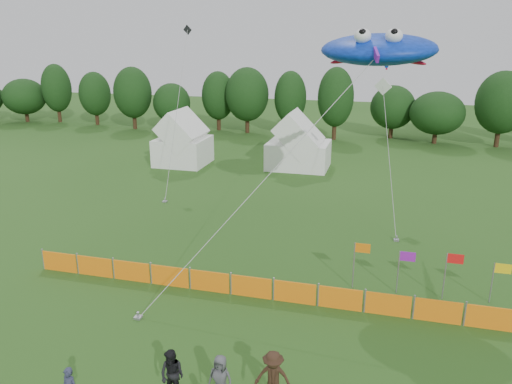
% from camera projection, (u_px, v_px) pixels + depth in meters
% --- Properties ---
extents(treeline, '(104.57, 8.78, 8.36)m').
position_uv_depth(treeline, '(359.00, 102.00, 56.31)').
color(treeline, '#382314').
rests_on(treeline, ground).
extents(tent_left, '(4.53, 4.53, 4.00)m').
position_uv_depth(tent_left, '(183.00, 143.00, 45.70)').
color(tent_left, white).
rests_on(tent_left, ground).
extents(tent_right, '(5.45, 4.36, 3.85)m').
position_uv_depth(tent_right, '(299.00, 147.00, 44.41)').
color(tent_right, white).
rests_on(tent_right, ground).
extents(barrier_fence, '(21.90, 0.06, 1.00)m').
position_uv_depth(barrier_fence, '(251.00, 287.00, 22.55)').
color(barrier_fence, orange).
rests_on(barrier_fence, ground).
extents(flag_row, '(6.73, 0.27, 2.29)m').
position_uv_depth(flag_row, '(424.00, 267.00, 22.38)').
color(flag_row, gray).
rests_on(flag_row, ground).
extents(spectator_b, '(0.97, 0.82, 1.78)m').
position_uv_depth(spectator_b, '(172.00, 375.00, 16.08)').
color(spectator_b, black).
rests_on(spectator_b, ground).
extents(spectator_c, '(1.25, 0.77, 1.87)m').
position_uv_depth(spectator_c, '(273.00, 378.00, 15.88)').
color(spectator_c, '#321F14').
rests_on(spectator_c, ground).
extents(spectator_e, '(0.85, 0.58, 1.69)m').
position_uv_depth(spectator_e, '(221.00, 379.00, 15.95)').
color(spectator_e, '#494A4E').
rests_on(spectator_e, ground).
extents(stingray_kite, '(12.05, 16.95, 11.75)m').
position_uv_depth(stingray_kite, '(379.00, 50.00, 24.52)').
color(stingray_kite, blue).
rests_on(stingray_kite, ground).
extents(small_kite_white, '(2.25, 6.94, 8.76)m').
position_uv_depth(small_kite_white, '(387.00, 127.00, 31.76)').
color(small_kite_white, white).
rests_on(small_kite_white, ground).
extents(small_kite_dark, '(1.71, 8.50, 12.23)m').
position_uv_depth(small_kite_dark, '(178.00, 101.00, 38.07)').
color(small_kite_dark, black).
rests_on(small_kite_dark, ground).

